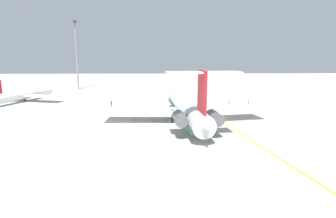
% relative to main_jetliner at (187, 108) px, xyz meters
% --- Properties ---
extents(ground, '(360.42, 360.42, 0.00)m').
position_rel_main_jetliner_xyz_m(ground, '(5.48, -8.24, -3.34)').
color(ground, '#B7B5AD').
extents(main_jetliner, '(42.09, 37.32, 12.26)m').
position_rel_main_jetliner_xyz_m(main_jetliner, '(0.00, 0.00, 0.00)').
color(main_jetliner, silver).
rests_on(main_jetliner, ground).
extents(airliner_mid_left, '(25.73, 25.73, 7.79)m').
position_rel_main_jetliner_xyz_m(airliner_mid_left, '(32.26, 50.02, -1.05)').
color(airliner_mid_left, silver).
rests_on(airliner_mid_left, ground).
extents(ground_crew_near_nose, '(0.41, 0.28, 1.75)m').
position_rel_main_jetliner_xyz_m(ground_crew_near_nose, '(21.46, -20.79, -2.23)').
color(ground_crew_near_nose, black).
rests_on(ground_crew_near_nose, ground).
extents(ground_crew_near_tail, '(0.42, 0.29, 1.81)m').
position_rel_main_jetliner_xyz_m(ground_crew_near_tail, '(21.18, 20.16, -2.19)').
color(ground_crew_near_tail, black).
rests_on(ground_crew_near_tail, ground).
extents(ground_crew_portside, '(0.42, 0.27, 1.66)m').
position_rel_main_jetliner_xyz_m(ground_crew_portside, '(23.96, -15.66, -2.29)').
color(ground_crew_portside, black).
rests_on(ground_crew_portside, ground).
extents(ground_crew_starboard, '(0.28, 0.38, 1.73)m').
position_rel_main_jetliner_xyz_m(ground_crew_starboard, '(16.46, -20.17, -2.25)').
color(ground_crew_starboard, black).
rests_on(ground_crew_starboard, ground).
extents(safety_cone_nose, '(0.40, 0.40, 0.55)m').
position_rel_main_jetliner_xyz_m(safety_cone_nose, '(24.42, -11.13, -3.07)').
color(safety_cone_nose, '#EA590F').
rests_on(safety_cone_nose, ground).
extents(taxiway_centreline, '(74.08, 10.11, 0.01)m').
position_rel_main_jetliner_xyz_m(taxiway_centreline, '(1.18, -8.14, -3.34)').
color(taxiway_centreline, gold).
rests_on(taxiway_centreline, ground).
extents(light_mast, '(4.00, 0.70, 30.09)m').
position_rel_main_jetliner_xyz_m(light_mast, '(66.81, 42.72, 12.94)').
color(light_mast, slate).
rests_on(light_mast, ground).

